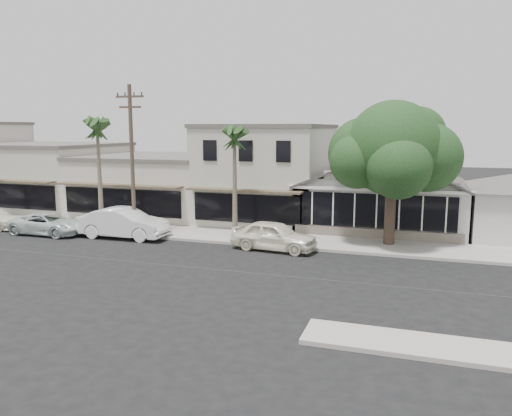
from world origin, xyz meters
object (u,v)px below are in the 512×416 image
(car_1, at_px, (124,223))
(shade_tree, at_px, (392,151))
(car_0, at_px, (274,236))
(car_2, at_px, (48,224))
(utility_pole, at_px, (132,157))

(car_1, bearing_deg, shade_tree, -79.98)
(car_0, xyz_separation_m, car_2, (-14.33, -0.48, -0.12))
(car_0, height_order, car_1, car_1)
(car_2, distance_m, shade_tree, 20.90)
(car_2, bearing_deg, shade_tree, -80.25)
(utility_pole, relative_size, shade_tree, 1.13)
(car_0, bearing_deg, shade_tree, -56.05)
(utility_pole, height_order, car_0, utility_pole)
(car_0, bearing_deg, utility_pole, 92.04)
(car_1, xyz_separation_m, shade_tree, (15.09, 2.90, 4.36))
(utility_pole, distance_m, car_0, 9.86)
(car_0, xyz_separation_m, car_1, (-9.33, 0.08, 0.11))
(utility_pole, relative_size, car_2, 1.88)
(car_1, height_order, shade_tree, shade_tree)
(utility_pole, xyz_separation_m, shade_tree, (14.75, 2.28, 0.47))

